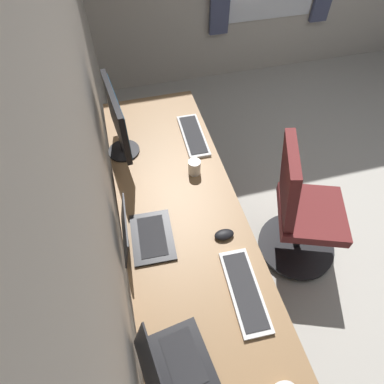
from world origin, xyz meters
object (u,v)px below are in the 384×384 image
(mouse_main, at_px, (224,235))
(office_chair, at_px, (300,213))
(drawer_pedestal, at_px, (168,207))
(monitor_primary, at_px, (118,120))
(laptop_left, at_px, (170,363))
(keyboard_main, at_px, (193,135))
(laptop_leftmost, at_px, (142,234))
(coffee_mug, at_px, (194,167))
(keyboard_spare, at_px, (245,291))

(mouse_main, height_order, office_chair, office_chair)
(drawer_pedestal, height_order, mouse_main, mouse_main)
(drawer_pedestal, distance_m, monitor_primary, 0.71)
(laptop_left, relative_size, mouse_main, 3.05)
(monitor_primary, xyz_separation_m, keyboard_main, (0.03, -0.47, -0.24))
(monitor_primary, bearing_deg, laptop_leftmost, -179.31)
(laptop_left, distance_m, coffee_mug, 1.07)
(keyboard_main, distance_m, coffee_mug, 0.32)
(office_chair, bearing_deg, keyboard_spare, 129.58)
(monitor_primary, distance_m, laptop_left, 1.31)
(laptop_leftmost, bearing_deg, office_chair, -84.13)
(laptop_leftmost, bearing_deg, mouse_main, -102.13)
(monitor_primary, bearing_deg, coffee_mug, -126.38)
(keyboard_main, relative_size, mouse_main, 4.07)
(laptop_leftmost, bearing_deg, keyboard_main, -33.06)
(monitor_primary, bearing_deg, office_chair, -118.95)
(laptop_leftmost, relative_size, office_chair, 0.33)
(keyboard_spare, distance_m, office_chair, 0.84)
(keyboard_main, height_order, office_chair, office_chair)
(monitor_primary, distance_m, keyboard_main, 0.53)
(drawer_pedestal, height_order, laptop_left, laptop_left)
(monitor_primary, height_order, keyboard_spare, monitor_primary)
(laptop_leftmost, bearing_deg, drawer_pedestal, -24.89)
(drawer_pedestal, relative_size, laptop_leftmost, 2.15)
(keyboard_spare, distance_m, coffee_mug, 0.79)
(keyboard_main, relative_size, office_chair, 0.44)
(drawer_pedestal, relative_size, laptop_left, 2.19)
(keyboard_main, height_order, coffee_mug, coffee_mug)
(laptop_leftmost, bearing_deg, laptop_left, -178.57)
(laptop_left, bearing_deg, keyboard_spare, -61.45)
(monitor_primary, xyz_separation_m, coffee_mug, (-0.29, -0.39, -0.21))
(laptop_left, relative_size, keyboard_main, 0.75)
(laptop_leftmost, xyz_separation_m, mouse_main, (-0.09, -0.42, -0.03))
(coffee_mug, bearing_deg, laptop_left, 160.00)
(office_chair, bearing_deg, coffee_mug, 66.15)
(laptop_leftmost, height_order, keyboard_main, laptop_leftmost)
(laptop_leftmost, xyz_separation_m, laptop_left, (-0.62, -0.02, -0.00))
(monitor_primary, distance_m, keyboard_spare, 1.18)
(keyboard_spare, distance_m, mouse_main, 0.31)
(coffee_mug, distance_m, office_chair, 0.77)
(keyboard_main, bearing_deg, drawer_pedestal, 135.59)
(keyboard_main, relative_size, coffee_mug, 3.69)
(keyboard_main, distance_m, mouse_main, 0.79)
(laptop_leftmost, relative_size, coffee_mug, 2.81)
(monitor_primary, distance_m, coffee_mug, 0.53)
(drawer_pedestal, bearing_deg, keyboard_spare, -166.18)
(monitor_primary, xyz_separation_m, laptop_left, (-1.30, -0.02, -0.21))
(monitor_primary, xyz_separation_m, office_chair, (-0.57, -1.04, -0.53))
(keyboard_main, bearing_deg, keyboard_spare, 177.86)
(drawer_pedestal, distance_m, laptop_left, 1.17)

